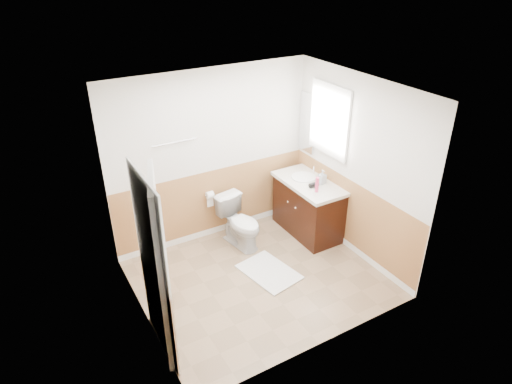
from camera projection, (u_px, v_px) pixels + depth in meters
floor at (259, 278)px, 5.93m from camera, size 3.00×3.00×0.00m
ceiling at (260, 91)px, 4.74m from camera, size 3.00×3.00×0.00m
wall_back at (212, 157)px, 6.32m from camera, size 3.00×0.00×3.00m
wall_front at (328, 251)px, 4.35m from camera, size 3.00×0.00×3.00m
wall_left at (135, 230)px, 4.67m from camera, size 0.00×3.00×3.00m
wall_right at (356, 168)px, 6.00m from camera, size 0.00×3.00×3.00m
wainscot_back at (215, 204)px, 6.67m from camera, size 3.00×0.00×3.00m
wainscot_front at (322, 309)px, 4.71m from camera, size 3.00×0.00×3.00m
wainscot_left at (145, 286)px, 5.03m from camera, size 0.00×2.60×2.60m
wainscot_right at (350, 216)px, 6.35m from camera, size 0.00×2.60×2.60m
toilet at (241, 222)px, 6.46m from camera, size 0.53×0.78×0.73m
bath_mat at (269, 272)px, 6.03m from camera, size 0.69×0.89×0.02m
vanity_cabinet at (308, 208)px, 6.74m from camera, size 0.55×1.10×0.80m
vanity_knob_left at (296, 208)px, 6.46m from camera, size 0.03×0.03×0.03m
vanity_knob_right at (288, 202)px, 6.61m from camera, size 0.03×0.03×0.03m
countertop at (309, 183)px, 6.54m from camera, size 0.60×1.15×0.05m
sink_basin at (304, 177)px, 6.64m from camera, size 0.36×0.36×0.02m
faucet at (314, 171)px, 6.69m from camera, size 0.02×0.02×0.14m
lotion_bottle at (317, 185)px, 6.21m from camera, size 0.05×0.05×0.22m
soap_dispenser at (322, 177)px, 6.44m from camera, size 0.10×0.10×0.21m
hair_dryer_body at (314, 185)px, 6.37m from camera, size 0.14×0.07×0.07m
hair_dryer_handle at (311, 186)px, 6.39m from camera, size 0.03×0.03×0.07m
mirror_panel at (307, 123)px, 6.69m from camera, size 0.02×0.35×0.90m
window_frame at (329, 120)px, 6.20m from camera, size 0.04×0.80×1.00m
window_glass at (330, 120)px, 6.21m from camera, size 0.01×0.70×0.90m
door at (161, 268)px, 4.48m from camera, size 0.29×0.78×2.04m
door_frame at (154, 270)px, 4.44m from camera, size 0.02×0.92×2.10m
door_knob at (157, 255)px, 4.79m from camera, size 0.06×0.06×0.06m
towel_bar at (175, 142)px, 5.87m from camera, size 0.62×0.02×0.02m
tp_holder_bar at (210, 195)px, 6.49m from camera, size 0.14×0.02×0.02m
tp_roll at (210, 195)px, 6.49m from camera, size 0.10×0.11×0.11m
tp_sheet at (210, 202)px, 6.54m from camera, size 0.10×0.01×0.16m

